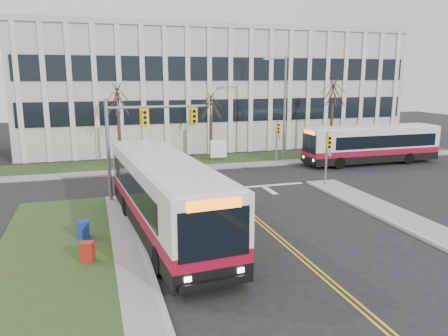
% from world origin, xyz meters
% --- Properties ---
extents(ground, '(120.00, 120.00, 0.00)m').
position_xyz_m(ground, '(0.00, 0.00, 0.00)').
color(ground, black).
rests_on(ground, ground).
extents(grass_verge, '(5.00, 26.00, 0.12)m').
position_xyz_m(grass_verge, '(-10.00, -5.00, 0.06)').
color(grass_verge, '#2C421C').
rests_on(grass_verge, ground).
extents(sidewalk_west, '(1.20, 26.00, 0.14)m').
position_xyz_m(sidewalk_west, '(-7.00, -5.00, 0.07)').
color(sidewalk_west, '#9E9B93').
rests_on(sidewalk_west, ground).
extents(sidewalk_cross, '(44.00, 1.60, 0.14)m').
position_xyz_m(sidewalk_cross, '(5.00, 15.20, 0.07)').
color(sidewalk_cross, '#9E9B93').
rests_on(sidewalk_cross, ground).
extents(building_lawn, '(44.00, 5.00, 0.12)m').
position_xyz_m(building_lawn, '(5.00, 18.00, 0.06)').
color(building_lawn, '#2C421C').
rests_on(building_lawn, ground).
extents(office_building, '(40.00, 16.00, 12.00)m').
position_xyz_m(office_building, '(5.00, 30.00, 6.00)').
color(office_building, beige).
rests_on(office_building, ground).
extents(mast_arm_signal, '(6.11, 0.38, 6.20)m').
position_xyz_m(mast_arm_signal, '(-5.62, 7.16, 4.26)').
color(mast_arm_signal, slate).
rests_on(mast_arm_signal, ground).
extents(signal_pole_near, '(0.34, 0.39, 3.80)m').
position_xyz_m(signal_pole_near, '(7.20, 6.90, 2.50)').
color(signal_pole_near, slate).
rests_on(signal_pole_near, ground).
extents(signal_pole_far, '(0.34, 0.39, 3.80)m').
position_xyz_m(signal_pole_far, '(7.20, 15.40, 2.50)').
color(signal_pole_far, slate).
rests_on(signal_pole_far, ground).
extents(streetlight, '(2.15, 0.25, 9.20)m').
position_xyz_m(streetlight, '(8.03, 16.20, 5.19)').
color(streetlight, slate).
rests_on(streetlight, ground).
extents(directory_sign, '(1.50, 0.12, 2.00)m').
position_xyz_m(directory_sign, '(2.50, 17.50, 1.17)').
color(directory_sign, slate).
rests_on(directory_sign, ground).
extents(tree_left, '(1.80, 1.80, 7.70)m').
position_xyz_m(tree_left, '(-6.00, 18.00, 5.51)').
color(tree_left, '#42352B').
rests_on(tree_left, ground).
extents(tree_mid, '(1.80, 1.80, 6.82)m').
position_xyz_m(tree_mid, '(2.00, 18.20, 4.88)').
color(tree_mid, '#42352B').
rests_on(tree_mid, ground).
extents(tree_right, '(1.80, 1.80, 8.25)m').
position_xyz_m(tree_right, '(14.00, 18.00, 5.91)').
color(tree_right, '#42352B').
rests_on(tree_right, ground).
extents(bus_main, '(4.07, 13.80, 3.63)m').
position_xyz_m(bus_main, '(-5.00, 0.83, 1.81)').
color(bus_main, silver).
rests_on(bus_main, ground).
extents(bus_cross, '(12.09, 2.67, 3.22)m').
position_xyz_m(bus_cross, '(15.00, 12.89, 1.61)').
color(bus_cross, silver).
rests_on(bus_cross, ground).
extents(newspaper_box_blue, '(0.56, 0.51, 0.95)m').
position_xyz_m(newspaper_box_blue, '(-8.81, 1.02, 0.47)').
color(newspaper_box_blue, navy).
rests_on(newspaper_box_blue, ground).
extents(newspaper_box_red, '(0.61, 0.58, 0.95)m').
position_xyz_m(newspaper_box_red, '(-8.62, -1.78, 0.47)').
color(newspaper_box_red, maroon).
rests_on(newspaper_box_red, ground).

